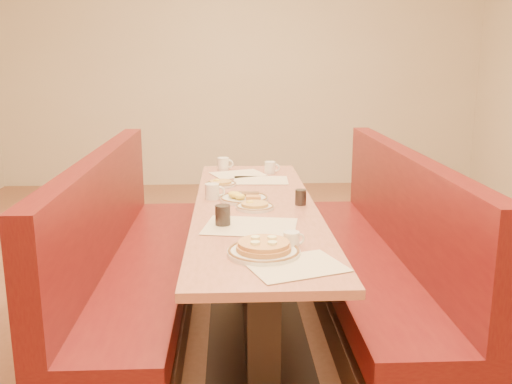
{
  "coord_description": "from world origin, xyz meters",
  "views": [
    {
      "loc": [
        -0.15,
        -3.19,
        1.58
      ],
      "look_at": [
        0.0,
        -0.08,
        0.85
      ],
      "focal_mm": 40.0,
      "sensor_mm": 36.0,
      "label": 1
    }
  ],
  "objects_px": {
    "diner_table": "(255,267)",
    "coffee_mug_d": "(224,164)",
    "coffee_mug_b": "(213,191)",
    "booth_right": "(377,267)",
    "coffee_mug_a": "(292,240)",
    "coffee_mug_c": "(271,167)",
    "booth_left": "(131,271)",
    "soda_tumbler_near": "(223,216)",
    "pancake_plate": "(264,249)",
    "eggs_plate": "(243,198)",
    "soda_tumbler_mid": "(301,197)"
  },
  "relations": [
    {
      "from": "coffee_mug_b",
      "to": "soda_tumbler_near",
      "type": "xyz_separation_m",
      "value": [
        0.07,
        -0.57,
        0.01
      ]
    },
    {
      "from": "pancake_plate",
      "to": "eggs_plate",
      "type": "xyz_separation_m",
      "value": [
        -0.06,
        0.97,
        -0.01
      ]
    },
    {
      "from": "booth_left",
      "to": "coffee_mug_b",
      "type": "distance_m",
      "value": 0.67
    },
    {
      "from": "eggs_plate",
      "to": "coffee_mug_b",
      "type": "height_order",
      "value": "coffee_mug_b"
    },
    {
      "from": "booth_right",
      "to": "pancake_plate",
      "type": "bearing_deg",
      "value": -130.98
    },
    {
      "from": "coffee_mug_a",
      "to": "coffee_mug_c",
      "type": "relative_size",
      "value": 0.89
    },
    {
      "from": "pancake_plate",
      "to": "coffee_mug_a",
      "type": "bearing_deg",
      "value": 30.54
    },
    {
      "from": "booth_right",
      "to": "eggs_plate",
      "type": "xyz_separation_m",
      "value": [
        -0.8,
        0.13,
        0.41
      ]
    },
    {
      "from": "booth_right",
      "to": "diner_table",
      "type": "bearing_deg",
      "value": 180.0
    },
    {
      "from": "coffee_mug_b",
      "to": "coffee_mug_a",
      "type": "bearing_deg",
      "value": -61.61
    },
    {
      "from": "booth_right",
      "to": "coffee_mug_a",
      "type": "height_order",
      "value": "booth_right"
    },
    {
      "from": "diner_table",
      "to": "eggs_plate",
      "type": "xyz_separation_m",
      "value": [
        -0.07,
        0.13,
        0.39
      ]
    },
    {
      "from": "coffee_mug_a",
      "to": "coffee_mug_b",
      "type": "relative_size",
      "value": 0.82
    },
    {
      "from": "diner_table",
      "to": "coffee_mug_a",
      "type": "bearing_deg",
      "value": -80.47
    },
    {
      "from": "booth_left",
      "to": "booth_right",
      "type": "relative_size",
      "value": 1.0
    },
    {
      "from": "booth_right",
      "to": "coffee_mug_b",
      "type": "height_order",
      "value": "booth_right"
    },
    {
      "from": "coffee_mug_a",
      "to": "soda_tumbler_near",
      "type": "bearing_deg",
      "value": 110.6
    },
    {
      "from": "booth_left",
      "to": "coffee_mug_a",
      "type": "height_order",
      "value": "booth_left"
    },
    {
      "from": "coffee_mug_d",
      "to": "diner_table",
      "type": "bearing_deg",
      "value": -72.49
    },
    {
      "from": "diner_table",
      "to": "coffee_mug_d",
      "type": "bearing_deg",
      "value": 99.94
    },
    {
      "from": "coffee_mug_d",
      "to": "booth_right",
      "type": "bearing_deg",
      "value": -42.35
    },
    {
      "from": "eggs_plate",
      "to": "coffee_mug_a",
      "type": "height_order",
      "value": "coffee_mug_a"
    },
    {
      "from": "coffee_mug_b",
      "to": "coffee_mug_d",
      "type": "height_order",
      "value": "coffee_mug_d"
    },
    {
      "from": "coffee_mug_d",
      "to": "soda_tumbler_near",
      "type": "relative_size",
      "value": 1.15
    },
    {
      "from": "booth_left",
      "to": "coffee_mug_d",
      "type": "xyz_separation_m",
      "value": [
        0.54,
        1.1,
        0.44
      ]
    },
    {
      "from": "pancake_plate",
      "to": "coffee_mug_d",
      "type": "bearing_deg",
      "value": 95.59
    },
    {
      "from": "diner_table",
      "to": "soda_tumbler_mid",
      "type": "relative_size",
      "value": 27.69
    },
    {
      "from": "coffee_mug_d",
      "to": "booth_left",
      "type": "bearing_deg",
      "value": -108.57
    },
    {
      "from": "diner_table",
      "to": "coffee_mug_b",
      "type": "distance_m",
      "value": 0.52
    },
    {
      "from": "pancake_plate",
      "to": "soda_tumbler_near",
      "type": "xyz_separation_m",
      "value": [
        -0.18,
        0.45,
        0.03
      ]
    },
    {
      "from": "coffee_mug_a",
      "to": "coffee_mug_c",
      "type": "height_order",
      "value": "coffee_mug_c"
    },
    {
      "from": "booth_left",
      "to": "coffee_mug_a",
      "type": "relative_size",
      "value": 24.7
    },
    {
      "from": "coffee_mug_b",
      "to": "booth_right",
      "type": "bearing_deg",
      "value": -3.7
    },
    {
      "from": "booth_left",
      "to": "booth_right",
      "type": "distance_m",
      "value": 1.46
    },
    {
      "from": "booth_right",
      "to": "soda_tumbler_mid",
      "type": "xyz_separation_m",
      "value": [
        -0.47,
        0.01,
        0.43
      ]
    },
    {
      "from": "pancake_plate",
      "to": "eggs_plate",
      "type": "distance_m",
      "value": 0.98
    },
    {
      "from": "coffee_mug_a",
      "to": "soda_tumbler_near",
      "type": "height_order",
      "value": "soda_tumbler_near"
    },
    {
      "from": "diner_table",
      "to": "coffee_mug_d",
      "type": "distance_m",
      "value": 1.19
    },
    {
      "from": "coffee_mug_a",
      "to": "diner_table",
      "type": "bearing_deg",
      "value": 80.04
    },
    {
      "from": "diner_table",
      "to": "soda_tumbler_mid",
      "type": "height_order",
      "value": "soda_tumbler_mid"
    },
    {
      "from": "diner_table",
      "to": "eggs_plate",
      "type": "distance_m",
      "value": 0.42
    },
    {
      "from": "coffee_mug_b",
      "to": "booth_left",
      "type": "bearing_deg",
      "value": -153.28
    },
    {
      "from": "coffee_mug_c",
      "to": "soda_tumbler_near",
      "type": "height_order",
      "value": "soda_tumbler_near"
    },
    {
      "from": "coffee_mug_c",
      "to": "soda_tumbler_mid",
      "type": "xyz_separation_m",
      "value": [
        0.11,
        -0.94,
        -0.0
      ]
    },
    {
      "from": "booth_right",
      "to": "coffee_mug_d",
      "type": "bearing_deg",
      "value": 130.08
    },
    {
      "from": "eggs_plate",
      "to": "soda_tumbler_mid",
      "type": "bearing_deg",
      "value": -19.55
    },
    {
      "from": "coffee_mug_b",
      "to": "coffee_mug_c",
      "type": "height_order",
      "value": "coffee_mug_b"
    },
    {
      "from": "soda_tumbler_mid",
      "to": "coffee_mug_c",
      "type": "bearing_deg",
      "value": 96.58
    },
    {
      "from": "pancake_plate",
      "to": "booth_left",
      "type": "bearing_deg",
      "value": 130.79
    },
    {
      "from": "diner_table",
      "to": "booth_left",
      "type": "height_order",
      "value": "booth_left"
    }
  ]
}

